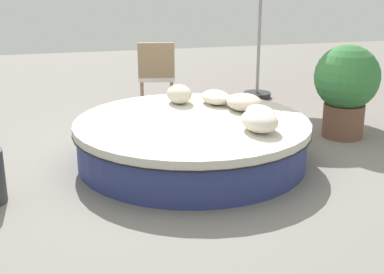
% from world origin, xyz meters
% --- Properties ---
extents(ground_plane, '(16.00, 16.00, 0.00)m').
position_xyz_m(ground_plane, '(0.00, 0.00, 0.00)').
color(ground_plane, gray).
extents(round_bed, '(2.49, 2.49, 0.47)m').
position_xyz_m(round_bed, '(0.00, 0.00, 0.24)').
color(round_bed, navy).
rests_on(round_bed, ground_plane).
extents(throw_pillow_0, '(0.49, 0.34, 0.21)m').
position_xyz_m(throw_pillow_0, '(-0.53, -0.54, 0.57)').
color(throw_pillow_0, silver).
rests_on(throw_pillow_0, round_bed).
extents(throw_pillow_1, '(0.45, 0.28, 0.14)m').
position_xyz_m(throw_pillow_1, '(-0.14, -0.71, 0.54)').
color(throw_pillow_1, white).
rests_on(throw_pillow_1, round_bed).
extents(throw_pillow_2, '(0.48, 0.39, 0.18)m').
position_xyz_m(throw_pillow_2, '(0.26, -0.67, 0.56)').
color(throw_pillow_2, beige).
rests_on(throw_pillow_2, round_bed).
extents(throw_pillow_3, '(0.48, 0.32, 0.15)m').
position_xyz_m(throw_pillow_3, '(0.62, -0.45, 0.54)').
color(throw_pillow_3, silver).
rests_on(throw_pillow_3, round_bed).
extents(throw_pillow_4, '(0.41, 0.29, 0.22)m').
position_xyz_m(throw_pillow_4, '(0.75, -0.04, 0.57)').
color(throw_pillow_4, beige).
rests_on(throw_pillow_4, round_bed).
extents(patio_chair, '(0.59, 0.60, 0.98)m').
position_xyz_m(patio_chair, '(2.31, -0.05, 0.56)').
color(patio_chair, '#997A56').
rests_on(patio_chair, ground_plane).
extents(planter, '(0.78, 0.78, 1.13)m').
position_xyz_m(planter, '(0.40, -2.02, 0.65)').
color(planter, brown).
rests_on(planter, ground_plane).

